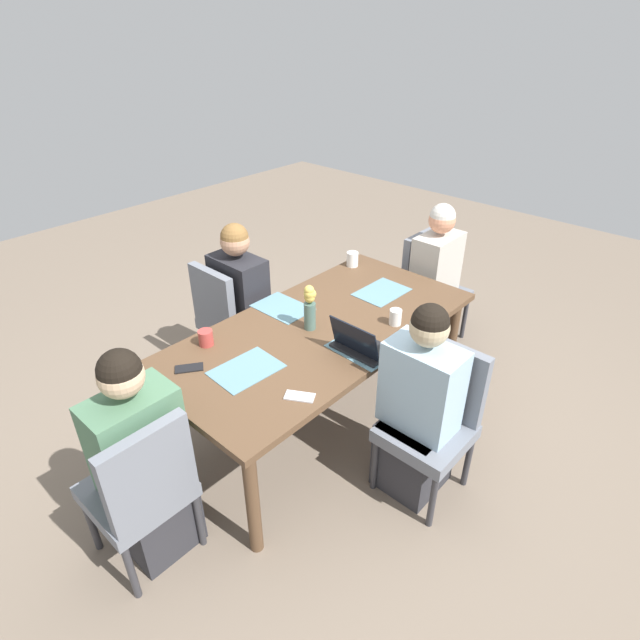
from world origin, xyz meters
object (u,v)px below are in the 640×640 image
object	(u,v)px
person_head_right_left_far	(144,467)
person_near_left_near	(241,311)
flower_vase	(310,304)
phone_silver	(300,396)
coffee_mug_near_right	(395,317)
coffee_mug_near_left	(352,259)
coffee_mug_centre_left	(206,338)
person_far_right_near	(418,412)
phone_black	(189,368)
chair_near_left_near	(228,316)
chair_far_right_near	(435,414)
laptop_far_right_near	(360,345)
dining_table	(320,337)
chair_head_right_left_far	(142,487)
chair_head_left_left_mid	(429,283)
person_head_left_left_mid	(434,285)

from	to	relation	value
person_head_right_left_far	person_near_left_near	bearing A→B (deg)	-147.93
flower_vase	phone_silver	xyz separation A→B (m)	(0.51, 0.41, -0.16)
person_head_right_left_far	coffee_mug_near_right	xyz separation A→B (m)	(-1.59, 0.32, 0.26)
coffee_mug_near_left	coffee_mug_centre_left	distance (m)	1.40
person_far_right_near	phone_black	size ratio (longest dim) A/B	7.97
chair_near_left_near	chair_far_right_near	size ratio (longest dim) A/B	1.00
person_head_right_left_far	laptop_far_right_near	size ratio (longest dim) A/B	3.73
dining_table	person_head_right_left_far	xyz separation A→B (m)	(1.25, 0.00, -0.14)
person_near_left_near	chair_head_right_left_far	xyz separation A→B (m)	(1.34, 0.88, -0.03)
chair_head_left_left_mid	chair_far_right_near	xyz separation A→B (m)	(1.35, 0.87, 0.00)
chair_far_right_near	coffee_mug_near_left	size ratio (longest dim) A/B	8.24
coffee_mug_near_left	phone_silver	bearing A→B (deg)	29.66
coffee_mug_centre_left	chair_head_left_left_mid	bearing A→B (deg)	171.24
person_head_right_left_far	flower_vase	size ratio (longest dim) A/B	4.11
laptop_far_right_near	coffee_mug_centre_left	world-z (taller)	laptop_far_right_near
person_far_right_near	person_head_right_left_far	bearing A→B (deg)	-31.88
chair_near_left_near	coffee_mug_centre_left	bearing A→B (deg)	43.07
person_head_left_left_mid	coffee_mug_near_right	xyz separation A→B (m)	(0.98, 0.30, 0.26)
chair_near_left_near	phone_black	distance (m)	1.00
dining_table	phone_black	bearing A→B (deg)	-16.61
chair_near_left_near	laptop_far_right_near	bearing A→B (deg)	90.36
coffee_mug_centre_left	phone_black	distance (m)	0.24
chair_head_right_left_far	laptop_far_right_near	size ratio (longest dim) A/B	2.81
person_head_left_left_mid	flower_vase	world-z (taller)	person_head_left_left_mid
laptop_far_right_near	coffee_mug_near_left	distance (m)	1.14
chair_head_right_left_far	coffee_mug_near_left	size ratio (longest dim) A/B	8.24
chair_head_left_left_mid	chair_far_right_near	distance (m)	1.60
person_far_right_near	phone_silver	size ratio (longest dim) A/B	7.97
coffee_mug_near_left	phone_black	size ratio (longest dim) A/B	0.73
person_head_right_left_far	coffee_mug_near_left	distance (m)	2.13
person_head_right_left_far	dining_table	bearing A→B (deg)	-179.84
person_near_left_near	coffee_mug_centre_left	xyz separation A→B (m)	(0.61, 0.44, 0.26)
person_near_left_near	chair_head_right_left_far	bearing A→B (deg)	33.20
chair_head_right_left_far	coffee_mug_near_right	xyz separation A→B (m)	(-1.65, 0.24, 0.29)
coffee_mug_near_right	phone_black	distance (m)	1.26
person_head_left_left_mid	phone_silver	bearing A→B (deg)	10.57
person_head_left_left_mid	dining_table	bearing A→B (deg)	-0.89
chair_head_right_left_far	coffee_mug_near_right	bearing A→B (deg)	171.72
coffee_mug_near_right	chair_near_left_near	bearing A→B (deg)	-71.75
laptop_far_right_near	coffee_mug_near_right	world-z (taller)	laptop_far_right_near
chair_near_left_near	person_head_right_left_far	size ratio (longest dim) A/B	0.75
flower_vase	chair_far_right_near	bearing A→B (deg)	95.83
chair_near_left_near	person_head_left_left_mid	size ratio (longest dim) A/B	0.75
person_head_left_left_mid	phone_black	distance (m)	2.14
flower_vase	phone_silver	world-z (taller)	flower_vase
coffee_mug_near_left	coffee_mug_centre_left	bearing A→B (deg)	2.26
coffee_mug_centre_left	phone_silver	world-z (taller)	coffee_mug_centre_left
phone_silver	chair_near_left_near	bearing A→B (deg)	127.24
chair_head_left_left_mid	person_near_left_near	bearing A→B (deg)	-28.68
person_near_left_near	coffee_mug_near_right	bearing A→B (deg)	105.66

